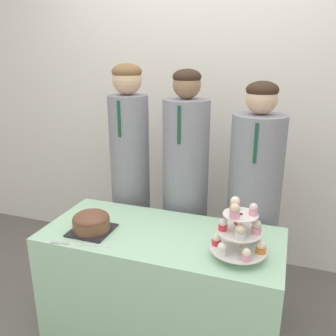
{
  "coord_description": "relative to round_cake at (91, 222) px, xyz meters",
  "views": [
    {
      "loc": [
        0.58,
        -1.29,
        1.61
      ],
      "look_at": [
        0.03,
        0.31,
        1.06
      ],
      "focal_mm": 38.0,
      "sensor_mm": 36.0,
      "label": 1
    }
  ],
  "objects": [
    {
      "name": "student_0",
      "position": [
        -0.04,
        0.57,
        -0.0
      ],
      "size": [
        0.26,
        0.26,
        1.55
      ],
      "color": "gray",
      "rests_on": "ground_plane"
    },
    {
      "name": "student_2",
      "position": [
        0.78,
        0.57,
        -0.07
      ],
      "size": [
        0.31,
        0.32,
        1.47
      ],
      "color": "gray",
      "rests_on": "ground_plane"
    },
    {
      "name": "cupcake_stand",
      "position": [
        0.77,
        0.01,
        0.07
      ],
      "size": [
        0.26,
        0.26,
        0.29
      ],
      "color": "silver",
      "rests_on": "table"
    },
    {
      "name": "round_cake",
      "position": [
        0.0,
        0.0,
        0.0
      ],
      "size": [
        0.21,
        0.21,
        0.11
      ],
      "color": "#232328",
      "rests_on": "table"
    },
    {
      "name": "student_1",
      "position": [
        0.35,
        0.57,
        -0.04
      ],
      "size": [
        0.29,
        0.29,
        1.52
      ],
      "color": "gray",
      "rests_on": "ground_plane"
    },
    {
      "name": "cake_knife",
      "position": [
        -0.03,
        -0.15,
        -0.05
      ],
      "size": [
        0.31,
        0.08,
        0.01
      ],
      "rotation": [
        0.0,
        0.0,
        0.2
      ],
      "color": "silver",
      "rests_on": "table"
    },
    {
      "name": "table",
      "position": [
        0.36,
        0.1,
        -0.41
      ],
      "size": [
        1.26,
        0.57,
        0.7
      ],
      "color": "#A8DBB2",
      "rests_on": "ground_plane"
    },
    {
      "name": "wall_back",
      "position": [
        0.36,
        1.21,
        0.59
      ],
      "size": [
        9.0,
        0.06,
        2.7
      ],
      "color": "silver",
      "rests_on": "ground_plane"
    }
  ]
}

